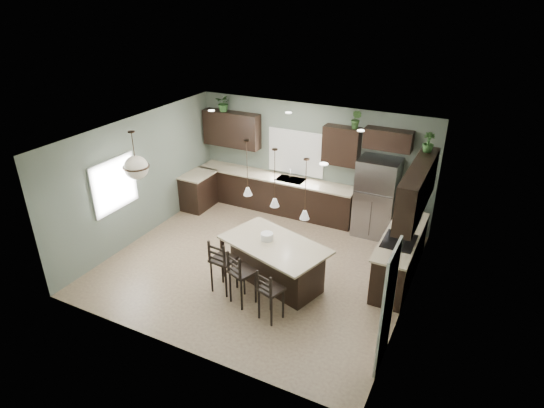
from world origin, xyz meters
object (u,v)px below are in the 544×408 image
(bar_stool_left, at_px, (224,265))
(plant_back_left, at_px, (224,103))
(kitchen_island, at_px, (274,264))
(bar_stool_center, at_px, (243,277))
(serving_dish, at_px, (267,237))
(bar_stool_right, at_px, (271,294))
(refrigerator, at_px, (376,197))

(bar_stool_left, bearing_deg, plant_back_left, 125.56)
(kitchen_island, height_order, bar_stool_center, bar_stool_center)
(bar_stool_left, distance_m, plant_back_left, 4.70)
(serving_dish, height_order, bar_stool_right, serving_dish)
(bar_stool_center, relative_size, plant_back_left, 2.53)
(bar_stool_right, bearing_deg, kitchen_island, 129.21)
(refrigerator, relative_size, plant_back_left, 4.25)
(bar_stool_center, relative_size, bar_stool_right, 1.08)
(serving_dish, xyz_separation_m, bar_stool_left, (-0.58, -0.65, -0.43))
(plant_back_left, bearing_deg, bar_stool_center, -54.95)
(bar_stool_center, xyz_separation_m, bar_stool_right, (0.66, -0.17, -0.04))
(bar_stool_center, height_order, bar_stool_right, bar_stool_center)
(bar_stool_right, distance_m, plant_back_left, 5.60)
(kitchen_island, distance_m, bar_stool_center, 0.81)
(refrigerator, relative_size, bar_stool_left, 1.64)
(serving_dish, xyz_separation_m, bar_stool_center, (-0.08, -0.82, -0.44))
(bar_stool_left, height_order, bar_stool_center, bar_stool_left)
(bar_stool_center, distance_m, bar_stool_right, 0.68)
(refrigerator, bearing_deg, bar_stool_center, -111.65)
(refrigerator, height_order, plant_back_left, plant_back_left)
(kitchen_island, height_order, serving_dish, serving_dish)
(bar_stool_center, distance_m, plant_back_left, 5.09)
(serving_dish, height_order, plant_back_left, plant_back_left)
(serving_dish, height_order, bar_stool_center, bar_stool_center)
(kitchen_island, xyz_separation_m, plant_back_left, (-2.94, 3.05, 2.16))
(bar_stool_right, bearing_deg, bar_stool_left, 179.98)
(bar_stool_left, xyz_separation_m, bar_stool_right, (1.17, -0.34, -0.06))
(kitchen_island, relative_size, bar_stool_left, 1.78)
(kitchen_island, height_order, bar_stool_right, bar_stool_right)
(refrigerator, relative_size, bar_stool_center, 1.68)
(bar_stool_left, relative_size, bar_stool_center, 1.03)
(kitchen_island, xyz_separation_m, bar_stool_center, (-0.27, -0.76, 0.09))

